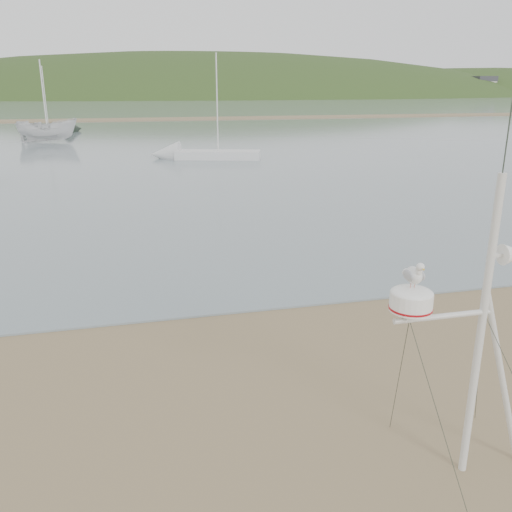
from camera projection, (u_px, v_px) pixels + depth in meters
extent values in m
plane|color=#796445|center=(78.00, 465.00, 6.57)|extent=(560.00, 560.00, 0.00)
cube|color=slate|center=(114.00, 105.00, 128.78)|extent=(560.00, 256.00, 0.04)
cube|color=#796445|center=(113.00, 120.00, 71.36)|extent=(560.00, 7.00, 0.07)
ellipsoid|color=#253A17|center=(212.00, 148.00, 239.91)|extent=(400.00, 180.00, 80.00)
ellipsoid|color=#253A17|center=(489.00, 127.00, 269.91)|extent=(300.00, 135.00, 56.00)
cube|color=silver|center=(2.00, 87.00, 178.61)|extent=(8.40, 6.30, 8.00)
cube|color=silver|center=(84.00, 87.00, 184.55)|extent=(8.40, 6.30, 8.00)
cube|color=silver|center=(161.00, 87.00, 190.49)|extent=(8.40, 6.30, 8.00)
cube|color=silver|center=(233.00, 87.00, 196.43)|extent=(8.40, 6.30, 8.00)
cube|color=silver|center=(301.00, 87.00, 202.37)|extent=(8.40, 6.30, 8.00)
cube|color=silver|center=(365.00, 87.00, 208.31)|extent=(8.40, 6.30, 8.00)
cube|color=silver|center=(426.00, 86.00, 214.26)|extent=(8.40, 6.30, 8.00)
cube|color=silver|center=(483.00, 86.00, 220.20)|extent=(8.40, 6.30, 8.00)
cylinder|color=silver|center=(480.00, 334.00, 5.97)|extent=(0.09, 0.09, 3.56)
cylinder|color=silver|center=(502.00, 380.00, 6.24)|extent=(0.82, 0.07, 2.34)
cylinder|color=silver|center=(443.00, 316.00, 5.78)|extent=(1.16, 0.06, 0.06)
cylinder|color=#2D382D|center=(508.00, 137.00, 5.32)|extent=(0.01, 0.01, 0.80)
cube|color=silver|center=(410.00, 314.00, 5.66)|extent=(0.14, 0.14, 0.08)
cylinder|color=white|center=(411.00, 302.00, 5.62)|extent=(0.45, 0.45, 0.20)
cylinder|color=#A80C13|center=(411.00, 308.00, 5.64)|extent=(0.45, 0.45, 0.02)
ellipsoid|color=white|center=(412.00, 293.00, 5.59)|extent=(0.45, 0.45, 0.12)
cone|color=white|center=(512.00, 254.00, 5.75)|extent=(0.23, 0.23, 0.23)
cube|color=silver|center=(499.00, 255.00, 5.71)|extent=(0.18, 0.04, 0.04)
cylinder|color=tan|center=(411.00, 285.00, 5.56)|extent=(0.01, 0.01, 0.06)
cylinder|color=tan|center=(415.00, 284.00, 5.57)|extent=(0.01, 0.01, 0.06)
ellipsoid|color=white|center=(414.00, 275.00, 5.53)|extent=(0.15, 0.24, 0.18)
ellipsoid|color=#AAACB2|center=(408.00, 276.00, 5.51)|extent=(0.05, 0.19, 0.11)
ellipsoid|color=#AAACB2|center=(420.00, 275.00, 5.54)|extent=(0.05, 0.19, 0.11)
cone|color=white|center=(407.00, 273.00, 5.65)|extent=(0.08, 0.07, 0.08)
ellipsoid|color=white|center=(419.00, 271.00, 5.43)|extent=(0.07, 0.07, 0.10)
sphere|color=white|center=(420.00, 267.00, 5.39)|extent=(0.09, 0.09, 0.09)
cone|color=gold|center=(423.00, 269.00, 5.35)|extent=(0.02, 0.04, 0.02)
imported|color=silver|center=(45.00, 112.00, 43.24)|extent=(1.86, 1.81, 4.73)
cube|color=black|center=(49.00, 131.00, 50.82)|extent=(4.60, 4.83, 0.50)
cone|color=black|center=(75.00, 129.00, 53.53)|extent=(2.39, 2.40, 1.62)
cylinder|color=silver|center=(45.00, 98.00, 49.90)|extent=(0.08, 0.08, 5.56)
cube|color=silver|center=(218.00, 155.00, 33.56)|extent=(5.44, 3.09, 0.50)
cone|color=silver|center=(165.00, 154.00, 33.72)|extent=(2.22, 2.11, 1.66)
cylinder|color=silver|center=(217.00, 103.00, 32.63)|extent=(0.08, 0.08, 5.70)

